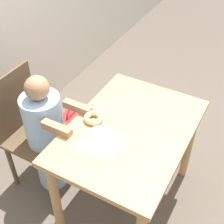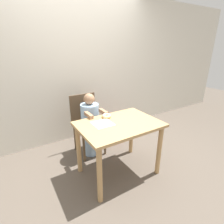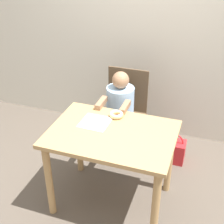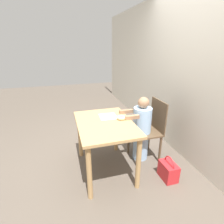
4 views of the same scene
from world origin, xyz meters
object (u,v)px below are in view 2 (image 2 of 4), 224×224
object	(u,v)px
donut	(106,116)
child_figure	(91,126)
handbag	(114,134)
chair	(87,123)

from	to	relation	value
donut	child_figure	bearing A→B (deg)	102.62
child_figure	handbag	size ratio (longest dim) A/B	2.97
chair	child_figure	xyz separation A→B (m)	(-0.00, -0.13, 0.01)
chair	handbag	xyz separation A→B (m)	(0.54, 0.03, -0.36)
handbag	donut	bearing A→B (deg)	-131.36
donut	handbag	distance (m)	0.94
donut	handbag	world-z (taller)	donut
chair	child_figure	bearing A→B (deg)	-90.00
donut	handbag	bearing A→B (deg)	48.64
child_figure	donut	world-z (taller)	child_figure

